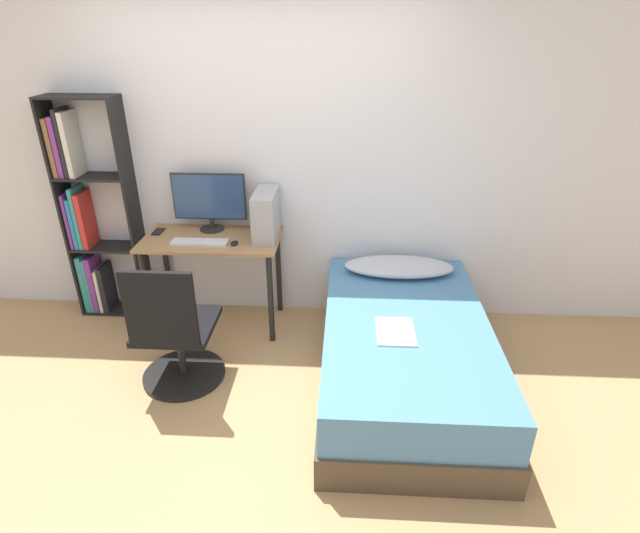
{
  "coord_description": "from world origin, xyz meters",
  "views": [
    {
      "loc": [
        0.66,
        -2.27,
        2.26
      ],
      "look_at": [
        0.48,
        0.79,
        0.75
      ],
      "focal_mm": 28.0,
      "sensor_mm": 36.0,
      "label": 1
    }
  ],
  "objects_px": {
    "bed": "(404,352)",
    "keyboard": "(200,242)",
    "bookshelf": "(89,220)",
    "pc_tower": "(266,215)",
    "monitor": "(209,199)",
    "office_chair": "(176,340)"
  },
  "relations": [
    {
      "from": "bookshelf",
      "to": "monitor",
      "type": "xyz_separation_m",
      "value": [
        0.99,
        0.01,
        0.19
      ]
    },
    {
      "from": "office_chair",
      "to": "bed",
      "type": "bearing_deg",
      "value": 3.71
    },
    {
      "from": "bookshelf",
      "to": "keyboard",
      "type": "distance_m",
      "value": 1.01
    },
    {
      "from": "monitor",
      "to": "office_chair",
      "type": "bearing_deg",
      "value": -92.97
    },
    {
      "from": "bookshelf",
      "to": "bed",
      "type": "bearing_deg",
      "value": -18.53
    },
    {
      "from": "bookshelf",
      "to": "keyboard",
      "type": "xyz_separation_m",
      "value": [
        0.97,
        -0.27,
        -0.05
      ]
    },
    {
      "from": "bookshelf",
      "to": "pc_tower",
      "type": "relative_size",
      "value": 4.35
    },
    {
      "from": "office_chair",
      "to": "pc_tower",
      "type": "relative_size",
      "value": 2.3
    },
    {
      "from": "keyboard",
      "to": "pc_tower",
      "type": "height_order",
      "value": "pc_tower"
    },
    {
      "from": "bookshelf",
      "to": "monitor",
      "type": "distance_m",
      "value": 1.01
    },
    {
      "from": "office_chair",
      "to": "bookshelf",
      "type": "bearing_deg",
      "value": 135.42
    },
    {
      "from": "pc_tower",
      "to": "bed",
      "type": "bearing_deg",
      "value": -35.31
    },
    {
      "from": "bed",
      "to": "pc_tower",
      "type": "relative_size",
      "value": 4.64
    },
    {
      "from": "bookshelf",
      "to": "pc_tower",
      "type": "bearing_deg",
      "value": -4.08
    },
    {
      "from": "bed",
      "to": "keyboard",
      "type": "height_order",
      "value": "keyboard"
    },
    {
      "from": "bed",
      "to": "keyboard",
      "type": "distance_m",
      "value": 1.69
    },
    {
      "from": "keyboard",
      "to": "bed",
      "type": "bearing_deg",
      "value": -20.33
    },
    {
      "from": "bed",
      "to": "office_chair",
      "type": "bearing_deg",
      "value": -176.29
    },
    {
      "from": "bookshelf",
      "to": "office_chair",
      "type": "bearing_deg",
      "value": -44.58
    },
    {
      "from": "monitor",
      "to": "bookshelf",
      "type": "bearing_deg",
      "value": -179.28
    },
    {
      "from": "office_chair",
      "to": "pc_tower",
      "type": "height_order",
      "value": "pc_tower"
    },
    {
      "from": "pc_tower",
      "to": "bookshelf",
      "type": "bearing_deg",
      "value": 175.92
    }
  ]
}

